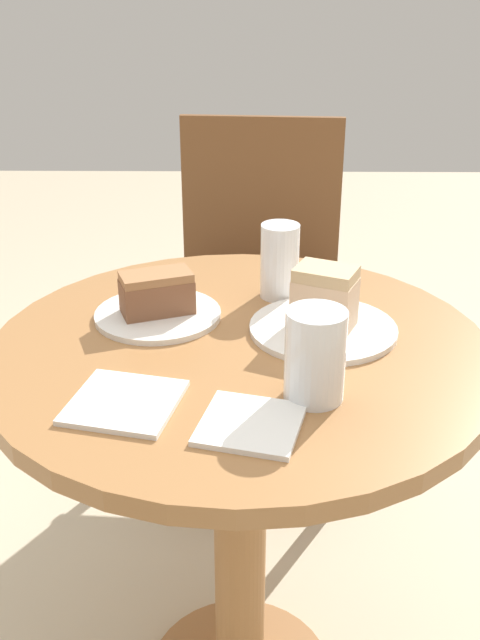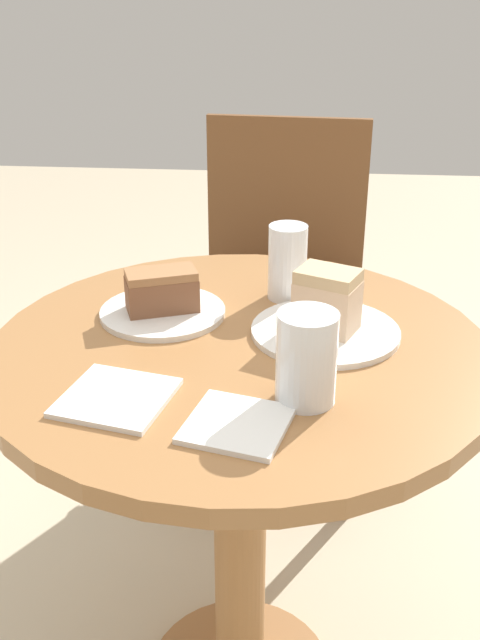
# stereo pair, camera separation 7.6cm
# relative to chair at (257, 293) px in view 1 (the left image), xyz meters

# --- Properties ---
(table) EXTENTS (0.79, 0.79, 0.76)m
(table) POSITION_rel_chair_xyz_m (-0.04, -0.80, 0.08)
(table) COLOR #9E6B3D
(table) RESTS_ON ground_plane
(chair) EXTENTS (0.48, 0.48, 0.93)m
(chair) POSITION_rel_chair_xyz_m (0.00, 0.00, 0.00)
(chair) COLOR brown
(chair) RESTS_ON ground_plane
(plate_near) EXTENTS (0.21, 0.21, 0.01)m
(plate_near) POSITION_rel_chair_xyz_m (-0.17, -0.71, 0.27)
(plate_near) COLOR silver
(plate_near) RESTS_ON table
(plate_far) EXTENTS (0.24, 0.24, 0.01)m
(plate_far) POSITION_rel_chair_xyz_m (0.10, -0.76, 0.27)
(plate_far) COLOR silver
(plate_far) RESTS_ON table
(cake_slice_near) EXTENTS (0.13, 0.10, 0.07)m
(cake_slice_near) POSITION_rel_chair_xyz_m (-0.17, -0.71, 0.31)
(cake_slice_near) COLOR brown
(cake_slice_near) RESTS_ON plate_near
(cake_slice_far) EXTENTS (0.11, 0.10, 0.10)m
(cake_slice_far) POSITION_rel_chair_xyz_m (0.10, -0.76, 0.32)
(cake_slice_far) COLOR beige
(cake_slice_far) RESTS_ON plate_far
(glass_lemonade) EXTENTS (0.07, 0.07, 0.13)m
(glass_lemonade) POSITION_rel_chair_xyz_m (0.03, -0.62, 0.32)
(glass_lemonade) COLOR beige
(glass_lemonade) RESTS_ON table
(glass_water) EXTENTS (0.08, 0.08, 0.13)m
(glass_water) POSITION_rel_chair_xyz_m (0.07, -0.96, 0.32)
(glass_water) COLOR silver
(glass_water) RESTS_ON table
(napkin_stack) EXTENTS (0.17, 0.17, 0.01)m
(napkin_stack) POSITION_rel_chair_xyz_m (-0.19, -0.98, 0.27)
(napkin_stack) COLOR white
(napkin_stack) RESTS_ON table
(napkin_side) EXTENTS (0.15, 0.15, 0.01)m
(napkin_side) POSITION_rel_chair_xyz_m (-0.02, -1.03, 0.27)
(napkin_side) COLOR white
(napkin_side) RESTS_ON table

